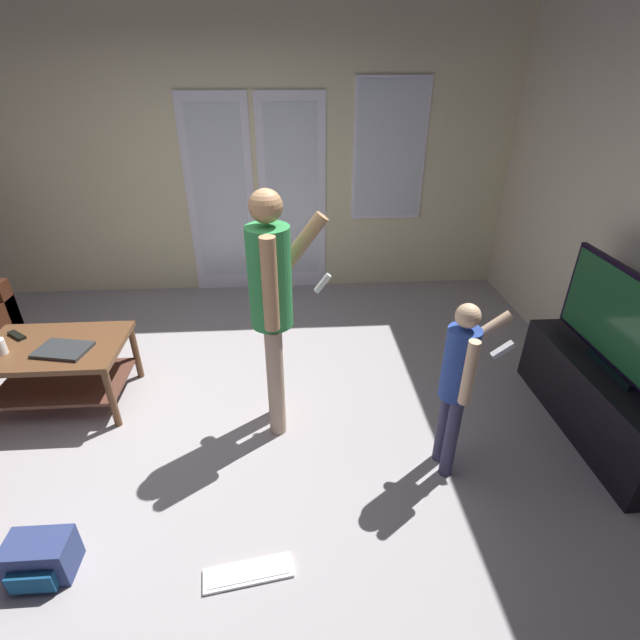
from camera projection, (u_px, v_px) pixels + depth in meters
name	position (u px, v px, depth m)	size (l,w,h in m)	color
ground_plane	(195.00, 446.00, 3.04)	(6.04, 5.09, 0.02)	#9D9698
wall_back_with_doors	(226.00, 157.00, 4.54)	(6.04, 0.09, 2.90)	beige
coffee_table	(57.00, 361.00, 3.25)	(0.95, 0.64, 0.50)	brown
tv_stand	(600.00, 401.00, 3.06)	(0.41, 1.37, 0.49)	black
flat_screen_tv	(627.00, 326.00, 2.78)	(0.08, 1.24, 0.64)	black
person_adult	(273.00, 298.00, 2.76)	(0.51, 0.46, 1.63)	tan
person_child	(459.00, 377.00, 2.55)	(0.46, 0.32, 1.14)	#3A3756
backpack	(41.00, 558.00, 2.22)	(0.30, 0.23, 0.22)	navy
loose_keyboard	(248.00, 573.00, 2.26)	(0.45, 0.19, 0.02)	white
laptop_closed	(63.00, 350.00, 3.11)	(0.34, 0.23, 0.02)	#2F3234
tv_remote_black	(17.00, 335.00, 3.28)	(0.17, 0.05, 0.02)	black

